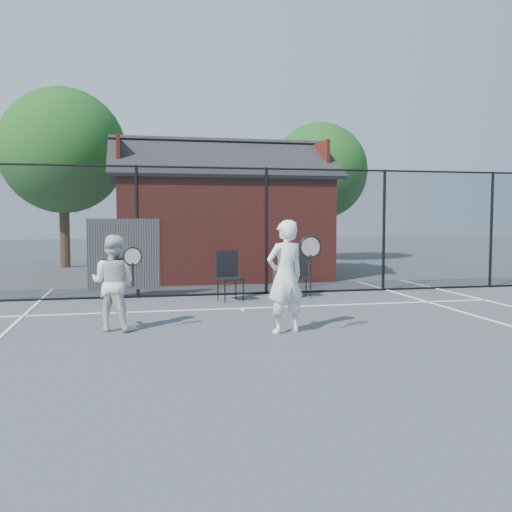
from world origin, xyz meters
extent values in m
plane|color=#44494E|center=(0.00, 0.00, 0.00)|extent=(80.00, 80.00, 0.00)
cube|color=white|center=(0.00, 3.00, 0.01)|extent=(11.00, 0.06, 0.01)
cube|color=white|center=(0.00, 2.85, 0.01)|extent=(0.06, 0.30, 0.01)
cylinder|color=black|center=(-2.00, 5.00, 1.50)|extent=(0.07, 0.07, 3.00)
cylinder|color=black|center=(1.00, 5.00, 1.50)|extent=(0.07, 0.07, 3.00)
cylinder|color=black|center=(4.00, 5.00, 1.50)|extent=(0.07, 0.07, 3.00)
cylinder|color=black|center=(7.00, 5.00, 1.50)|extent=(0.07, 0.07, 3.00)
cylinder|color=black|center=(0.00, 5.00, 2.97)|extent=(22.00, 0.04, 0.04)
cylinder|color=black|center=(0.00, 5.00, 0.03)|extent=(22.00, 0.04, 0.04)
cube|color=black|center=(0.00, 5.00, 1.50)|extent=(22.00, 3.00, 0.01)
cube|color=black|center=(-2.30, 4.98, 1.00)|extent=(1.60, 0.04, 1.60)
cube|color=maroon|center=(0.50, 9.00, 1.50)|extent=(6.00, 4.00, 3.00)
cube|color=black|center=(0.50, 8.00, 3.53)|extent=(6.50, 2.36, 1.32)
cube|color=black|center=(0.50, 10.00, 3.53)|extent=(6.50, 2.36, 1.32)
cube|color=maroon|center=(-2.45, 9.00, 3.53)|extent=(0.10, 2.80, 1.06)
cube|color=maroon|center=(3.45, 9.00, 3.53)|extent=(0.10, 2.80, 1.06)
cylinder|color=#362715|center=(-4.50, 13.50, 1.26)|extent=(0.36, 0.36, 2.52)
sphere|color=#144817|center=(-4.50, 13.50, 4.20)|extent=(4.48, 4.48, 4.48)
cylinder|color=#362715|center=(5.50, 14.50, 1.12)|extent=(0.36, 0.36, 2.23)
sphere|color=#144817|center=(5.50, 14.50, 3.72)|extent=(3.97, 3.97, 3.97)
imported|color=white|center=(0.25, 0.53, 0.90)|extent=(0.75, 0.61, 1.79)
torus|color=black|center=(0.55, 0.17, 1.39)|extent=(0.35, 0.03, 0.35)
cylinder|color=black|center=(0.55, 0.17, 1.05)|extent=(0.03, 0.03, 0.43)
imported|color=silver|center=(-2.42, 1.30, 0.78)|extent=(0.93, 0.84, 1.55)
torus|color=black|center=(-2.11, 0.99, 1.22)|extent=(0.30, 0.02, 0.30)
cylinder|color=black|center=(-2.11, 0.99, 0.93)|extent=(0.03, 0.03, 0.37)
cube|color=black|center=(-0.02, 4.10, 0.54)|extent=(0.61, 0.63, 1.07)
cube|color=black|center=(1.66, 4.39, 0.48)|extent=(0.48, 0.49, 0.96)
cylinder|color=#252525|center=(1.23, 4.23, 0.37)|extent=(0.53, 0.53, 0.75)
camera|label=1|loc=(-2.11, -8.14, 1.85)|focal=40.00mm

